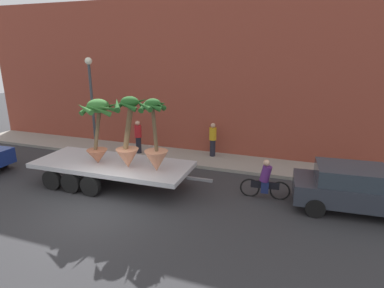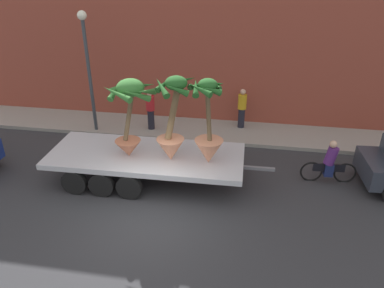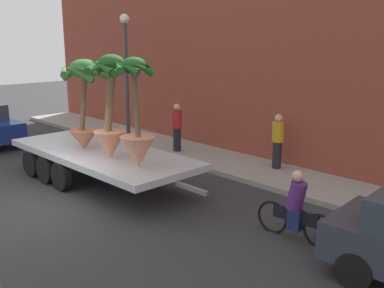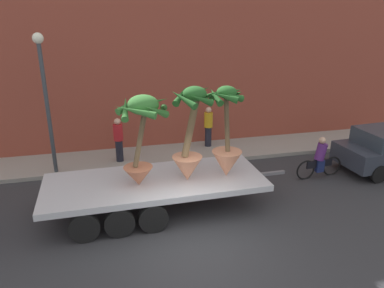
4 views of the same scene
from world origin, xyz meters
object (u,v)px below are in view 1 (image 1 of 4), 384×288
object	(u,v)px
potted_palm_middle	(128,137)
parked_car	(354,188)
flatbed_trailer	(107,166)
potted_palm_front	(98,126)
street_lamp	(91,93)
potted_palm_rear	(155,144)
pedestrian_near_gate	(213,139)
pedestrian_far_left	(138,136)
cyclist	(265,181)

from	to	relation	value
potted_palm_middle	parked_car	distance (m)	8.17
parked_car	flatbed_trailer	bearing A→B (deg)	-174.30
flatbed_trailer	potted_palm_front	bearing A→B (deg)	-113.28
flatbed_trailer	street_lamp	distance (m)	4.99
parked_car	street_lamp	world-z (taller)	street_lamp
potted_palm_rear	pedestrian_near_gate	size ratio (longest dim) A/B	1.59
potted_palm_front	street_lamp	distance (m)	4.52
potted_palm_middle	pedestrian_far_left	distance (m)	4.52
potted_palm_middle	cyclist	size ratio (longest dim) A/B	1.50
cyclist	parked_car	size ratio (longest dim) A/B	0.44
parked_car	potted_palm_rear	bearing A→B (deg)	-170.31
parked_car	pedestrian_far_left	bearing A→B (deg)	164.14
potted_palm_rear	parked_car	size ratio (longest dim) A/B	0.65
potted_palm_rear	potted_palm_front	distance (m)	2.48
potted_palm_middle	street_lamp	world-z (taller)	street_lamp
potted_palm_front	street_lamp	size ratio (longest dim) A/B	0.53
flatbed_trailer	pedestrian_near_gate	bearing A→B (deg)	54.83
flatbed_trailer	potted_palm_middle	bearing A→B (deg)	-12.32
parked_car	pedestrian_near_gate	size ratio (longest dim) A/B	2.43
pedestrian_near_gate	pedestrian_far_left	xyz separation A→B (m)	(-3.77, -0.80, 0.00)
flatbed_trailer	pedestrian_near_gate	size ratio (longest dim) A/B	4.33
flatbed_trailer	parked_car	distance (m)	9.25
potted_palm_middle	parked_car	world-z (taller)	potted_palm_middle
pedestrian_far_left	potted_palm_front	bearing A→B (deg)	-82.87
potted_palm_front	street_lamp	xyz separation A→B (m)	(-2.80, 3.48, 0.73)
cyclist	potted_palm_rear	bearing A→B (deg)	-163.88
potted_palm_middle	pedestrian_near_gate	distance (m)	5.28
potted_palm_middle	parked_car	bearing A→B (deg)	8.48
pedestrian_far_left	street_lamp	size ratio (longest dim) A/B	0.35
potted_palm_middle	street_lamp	size ratio (longest dim) A/B	0.57
potted_palm_middle	pedestrian_near_gate	bearing A→B (deg)	67.90
potted_palm_rear	cyclist	distance (m)	4.29
cyclist	parked_car	xyz separation A→B (m)	(2.96, 0.04, 0.16)
potted_palm_rear	pedestrian_near_gate	xyz separation A→B (m)	(0.84, 4.76, -0.99)
potted_palm_middle	potted_palm_front	xyz separation A→B (m)	(-1.34, 0.02, 0.31)
cyclist	street_lamp	world-z (taller)	street_lamp
potted_palm_middle	cyclist	distance (m)	5.36
flatbed_trailer	pedestrian_far_left	world-z (taller)	pedestrian_far_left
potted_palm_rear	potted_palm_front	xyz separation A→B (m)	(-2.44, 0.01, 0.47)
pedestrian_near_gate	pedestrian_far_left	distance (m)	3.86
parked_car	pedestrian_far_left	distance (m)	10.19
potted_palm_middle	pedestrian_far_left	bearing A→B (deg)	114.78
parked_car	street_lamp	size ratio (longest dim) A/B	0.86
flatbed_trailer	cyclist	world-z (taller)	cyclist
potted_palm_front	cyclist	xyz separation A→B (m)	(6.35, 1.12, -1.83)
parked_car	pedestrian_far_left	size ratio (longest dim) A/B	2.43
potted_palm_rear	potted_palm_middle	xyz separation A→B (m)	(-1.10, -0.01, 0.16)
potted_palm_middle	potted_palm_front	world-z (taller)	potted_palm_middle
potted_palm_rear	pedestrian_near_gate	bearing A→B (deg)	79.98
potted_palm_front	cyclist	world-z (taller)	potted_palm_front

